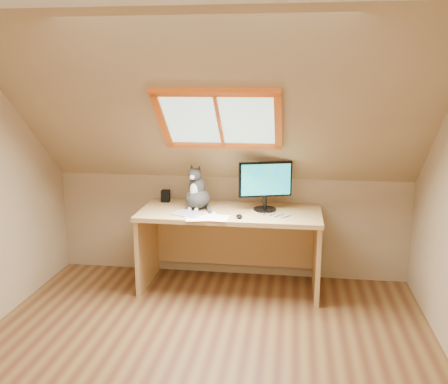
# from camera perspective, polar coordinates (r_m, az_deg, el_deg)

# --- Properties ---
(ground) EXTENTS (3.50, 3.50, 0.00)m
(ground) POSITION_cam_1_polar(r_m,az_deg,el_deg) (3.65, -3.07, -19.49)
(ground) COLOR brown
(ground) RESTS_ON ground
(room_shell) EXTENTS (3.52, 3.52, 2.41)m
(room_shell) POSITION_cam_1_polar(r_m,az_deg,el_deg) (3.04, -3.73, 2.91)
(room_shell) COLOR tan
(room_shell) RESTS_ON ground
(desk) EXTENTS (1.67, 0.73, 0.76)m
(desk) POSITION_cam_1_polar(r_m,az_deg,el_deg) (4.73, 0.81, -4.60)
(desk) COLOR tan
(desk) RESTS_ON ground
(monitor) EXTENTS (0.48, 0.21, 0.45)m
(monitor) POSITION_cam_1_polar(r_m,az_deg,el_deg) (4.56, 4.75, 1.07)
(monitor) COLOR black
(monitor) RESTS_ON desk
(cat) EXTENTS (0.29, 0.32, 0.43)m
(cat) POSITION_cam_1_polar(r_m,az_deg,el_deg) (4.64, -3.09, -0.09)
(cat) COLOR #3A3634
(cat) RESTS_ON desk
(desk_speaker) EXTENTS (0.08, 0.08, 0.12)m
(desk_speaker) POSITION_cam_1_polar(r_m,az_deg,el_deg) (4.95, -6.69, -0.45)
(desk_speaker) COLOR black
(desk_speaker) RESTS_ON desk
(graphics_tablet) EXTENTS (0.32, 0.27, 0.01)m
(graphics_tablet) POSITION_cam_1_polar(r_m,az_deg,el_deg) (4.48, -4.13, -2.51)
(graphics_tablet) COLOR #B2B2B7
(graphics_tablet) RESTS_ON desk
(mouse) EXTENTS (0.06, 0.10, 0.03)m
(mouse) POSITION_cam_1_polar(r_m,az_deg,el_deg) (4.36, 1.74, -2.80)
(mouse) COLOR black
(mouse) RESTS_ON desk
(papers) EXTENTS (0.35, 0.30, 0.01)m
(papers) POSITION_cam_1_polar(r_m,az_deg,el_deg) (4.38, -2.32, -2.90)
(papers) COLOR white
(papers) RESTS_ON desk
(cables) EXTENTS (0.51, 0.26, 0.01)m
(cables) POSITION_cam_1_polar(r_m,az_deg,el_deg) (4.45, 4.71, -2.64)
(cables) COLOR silver
(cables) RESTS_ON desk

